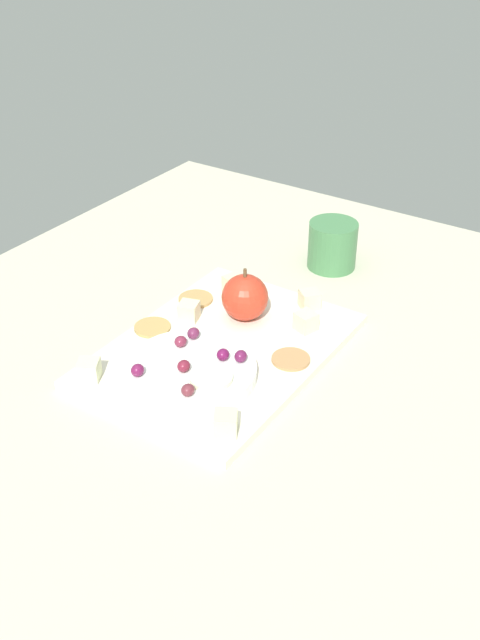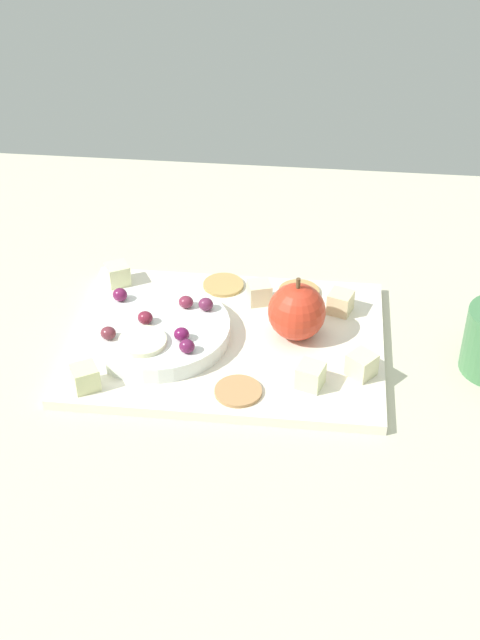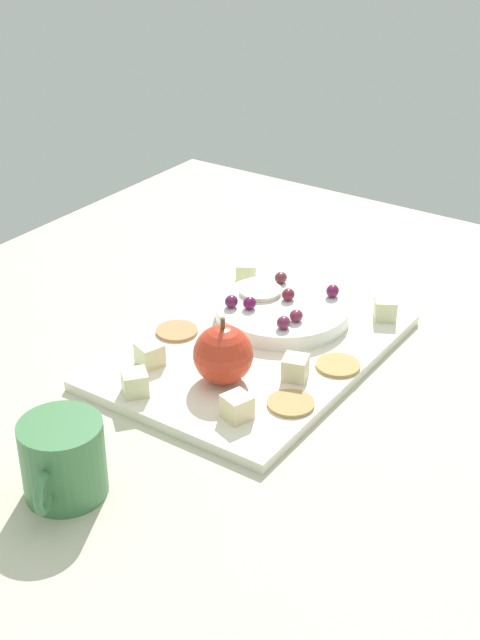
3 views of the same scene
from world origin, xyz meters
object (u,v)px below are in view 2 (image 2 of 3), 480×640
object	(u,v)px
platter	(227,342)
cracker_1	(299,292)
grape_0	(206,304)
apple_whole	(297,312)
cheese_cube_5	(340,302)
grape_2	(108,333)
cheese_cube_1	(118,274)
cheese_cube_4	(362,365)
grape_4	(182,334)
grape_1	(187,346)
apple_slice_0	(143,341)
cracker_0	(238,391)
cracker_2	(223,285)
grape_6	(186,302)
cheese_cube_0	(310,376)
grape_3	(120,295)
cheese_cube_3	(85,377)
grape_5	(146,315)
serving_dish	(158,329)

from	to	relation	value
platter	cracker_1	distance (cm)	12.84
cracker_1	grape_0	size ratio (longest dim) A/B	2.92
apple_whole	cheese_cube_5	distance (cm)	7.60
grape_2	cheese_cube_1	bearing A→B (deg)	-80.91
platter	cheese_cube_4	distance (cm)	16.40
apple_whole	grape_4	world-z (taller)	apple_whole
grape_1	apple_slice_0	bearing A→B (deg)	-10.34
grape_1	grape_2	xyz separation A→B (cm)	(9.17, -1.49, -0.05)
apple_whole	cracker_0	xyz separation A→B (cm)	(5.57, 10.89, -3.15)
platter	cheese_cube_5	bearing A→B (deg)	-152.90
grape_1	cracker_0	bearing A→B (deg)	147.38
cheese_cube_1	cracker_2	size ratio (longest dim) A/B	0.52
grape_6	apple_slice_0	world-z (taller)	grape_6
apple_whole	cheese_cube_4	size ratio (longest dim) A/B	2.50
cheese_cube_0	grape_3	size ratio (longest dim) A/B	1.52
cheese_cube_5	grape_2	xyz separation A→B (cm)	(25.89, 10.82, 1.38)
cracker_2	grape_6	size ratio (longest dim) A/B	2.92
cheese_cube_4	cracker_0	size ratio (longest dim) A/B	0.52
cheese_cube_1	cracker_0	xyz separation A→B (cm)	(-17.51, 19.43, -1.14)
cheese_cube_3	cracker_0	xyz separation A→B (cm)	(-16.44, -0.85, -1.14)
cracker_2	grape_6	xyz separation A→B (cm)	(3.46, 7.75, 2.50)
grape_2	grape_3	xyz separation A→B (cm)	(0.34, -7.49, 0.07)
cheese_cube_1	grape_0	distance (cm)	14.46
platter	cracker_1	bearing A→B (deg)	-128.01
cheese_cube_5	grape_3	world-z (taller)	grape_3
grape_0	apple_slice_0	distance (cm)	9.46
cracker_1	cheese_cube_0	bearing A→B (deg)	96.82
grape_1	apple_slice_0	size ratio (longest dim) A/B	0.32
cheese_cube_1	grape_6	xyz separation A→B (cm)	(-9.95, 7.08, 1.37)
apple_whole	grape_3	xyz separation A→B (cm)	(21.17, -1.99, -0.56)
cheese_cube_0	apple_whole	bearing A→B (deg)	-77.09
cheese_cube_0	cheese_cube_5	bearing A→B (deg)	-102.06
cheese_cube_5	apple_slice_0	world-z (taller)	same
apple_whole	grape_0	bearing A→B (deg)	-6.20
cheese_cube_3	grape_5	distance (cm)	11.19
cheese_cube_4	grape_0	bearing A→B (deg)	-22.48
cracker_0	apple_slice_0	size ratio (longest dim) A/B	0.95
grape_4	cheese_cube_5	bearing A→B (deg)	-149.97
cheese_cube_4	grape_1	bearing A→B (deg)	1.79
grape_1	cheese_cube_1	bearing A→B (deg)	-53.68
grape_1	grape_3	world-z (taller)	same
cheese_cube_0	grape_3	distance (cm)	25.64
serving_dish	grape_3	size ratio (longest dim) A/B	9.59
cheese_cube_1	grape_5	xyz separation A→B (cm)	(-5.80, 10.24, 1.40)
cheese_cube_1	grape_1	world-z (taller)	grape_1
grape_5	cheese_cube_0	bearing A→B (deg)	159.69
cracker_0	apple_slice_0	distance (cm)	12.44
cheese_cube_4	grape_1	world-z (taller)	grape_1
platter	grape_0	bearing A→B (deg)	-42.25
grape_0	platter	bearing A→B (deg)	137.75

